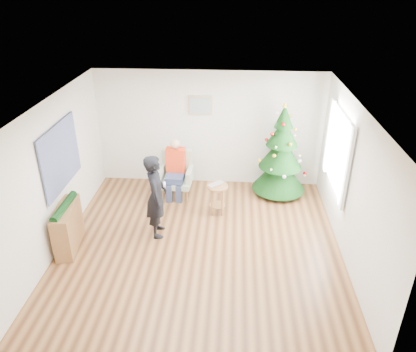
# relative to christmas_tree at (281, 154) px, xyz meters

# --- Properties ---
(floor) EXTENTS (5.00, 5.00, 0.00)m
(floor) POSITION_rel_christmas_tree_xyz_m (-1.57, -2.06, -0.95)
(floor) COLOR brown
(floor) RESTS_ON ground
(ceiling) EXTENTS (5.00, 5.00, 0.00)m
(ceiling) POSITION_rel_christmas_tree_xyz_m (-1.57, -2.06, 1.65)
(ceiling) COLOR white
(ceiling) RESTS_ON wall_back
(wall_back) EXTENTS (5.00, 0.00, 5.00)m
(wall_back) POSITION_rel_christmas_tree_xyz_m (-1.57, 0.44, 0.35)
(wall_back) COLOR silver
(wall_back) RESTS_ON floor
(wall_front) EXTENTS (5.00, 0.00, 5.00)m
(wall_front) POSITION_rel_christmas_tree_xyz_m (-1.57, -4.56, 0.35)
(wall_front) COLOR silver
(wall_front) RESTS_ON floor
(wall_left) EXTENTS (0.00, 5.00, 5.00)m
(wall_left) POSITION_rel_christmas_tree_xyz_m (-4.07, -2.06, 0.35)
(wall_left) COLOR silver
(wall_left) RESTS_ON floor
(wall_right) EXTENTS (0.00, 5.00, 5.00)m
(wall_right) POSITION_rel_christmas_tree_xyz_m (0.93, -2.06, 0.35)
(wall_right) COLOR silver
(wall_right) RESTS_ON floor
(window_panel) EXTENTS (0.04, 1.30, 1.40)m
(window_panel) POSITION_rel_christmas_tree_xyz_m (0.90, -1.06, 0.55)
(window_panel) COLOR white
(window_panel) RESTS_ON wall_right
(curtains) EXTENTS (0.05, 1.75, 1.50)m
(curtains) POSITION_rel_christmas_tree_xyz_m (0.87, -1.06, 0.55)
(curtains) COLOR white
(curtains) RESTS_ON wall_right
(christmas_tree) EXTENTS (1.16, 1.16, 2.10)m
(christmas_tree) POSITION_rel_christmas_tree_xyz_m (0.00, 0.00, 0.00)
(christmas_tree) COLOR #3F2816
(christmas_tree) RESTS_ON floor
(stool) EXTENTS (0.42, 0.42, 0.63)m
(stool) POSITION_rel_christmas_tree_xyz_m (-1.31, -0.95, -0.62)
(stool) COLOR brown
(stool) RESTS_ON floor
(laptop) EXTENTS (0.40, 0.40, 0.03)m
(laptop) POSITION_rel_christmas_tree_xyz_m (-1.31, -0.95, -0.30)
(laptop) COLOR silver
(laptop) RESTS_ON stool
(armchair) EXTENTS (0.74, 0.68, 0.98)m
(armchair) POSITION_rel_christmas_tree_xyz_m (-2.25, -0.23, -0.59)
(armchair) COLOR #9AAD8C
(armchair) RESTS_ON floor
(seated_person) EXTENTS (0.41, 0.58, 1.28)m
(seated_person) POSITION_rel_christmas_tree_xyz_m (-2.25, -0.28, -0.29)
(seated_person) COLOR navy
(seated_person) RESTS_ON armchair
(standing_man) EXTENTS (0.46, 0.63, 1.60)m
(standing_man) POSITION_rel_christmas_tree_xyz_m (-2.39, -1.74, -0.14)
(standing_man) COLOR black
(standing_man) RESTS_ON floor
(game_controller) EXTENTS (0.05, 0.13, 0.04)m
(game_controller) POSITION_rel_christmas_tree_xyz_m (-2.22, -1.77, 0.12)
(game_controller) COLOR white
(game_controller) RESTS_ON standing_man
(console) EXTENTS (0.43, 1.03, 0.80)m
(console) POSITION_rel_christmas_tree_xyz_m (-3.90, -2.24, -0.55)
(console) COLOR brown
(console) RESTS_ON floor
(garland) EXTENTS (0.14, 0.90, 0.14)m
(garland) POSITION_rel_christmas_tree_xyz_m (-3.90, -2.24, -0.13)
(garland) COLOR black
(garland) RESTS_ON console
(tapestry) EXTENTS (0.03, 1.50, 1.15)m
(tapestry) POSITION_rel_christmas_tree_xyz_m (-4.03, -1.76, 0.60)
(tapestry) COLOR black
(tapestry) RESTS_ON wall_left
(framed_picture) EXTENTS (0.52, 0.05, 0.42)m
(framed_picture) POSITION_rel_christmas_tree_xyz_m (-1.77, 0.40, 0.90)
(framed_picture) COLOR tan
(framed_picture) RESTS_ON wall_back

